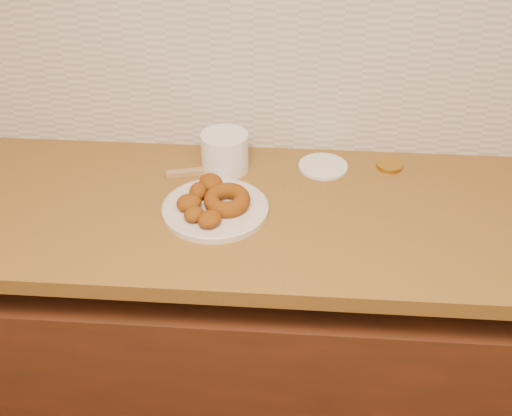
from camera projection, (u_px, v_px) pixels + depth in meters
name	position (u px, v px, depth m)	size (l,w,h in m)	color
base_cabinet	(343.00, 355.00, 1.85)	(3.60, 0.60, 0.77)	#592912
butcher_block	(98.00, 206.00, 1.61)	(2.30, 0.62, 0.04)	brown
backsplash	(364.00, 46.00, 1.62)	(3.60, 0.02, 0.60)	beige
donut_plate	(215.00, 209.00, 1.55)	(0.26, 0.26, 0.01)	beige
ring_donut	(227.00, 200.00, 1.53)	(0.11, 0.11, 0.04)	#7C420A
fried_dough_chunks	(201.00, 200.00, 1.53)	(0.13, 0.23, 0.04)	#7C420A
plastic_tub	(225.00, 152.00, 1.68)	(0.12, 0.12, 0.10)	white
tub_lid	(323.00, 166.00, 1.71)	(0.13, 0.13, 0.01)	white
brass_jar_lid	(389.00, 166.00, 1.71)	(0.07, 0.07, 0.01)	#B98726
wooden_utensil	(197.00, 171.00, 1.69)	(0.16, 0.02, 0.01)	#A37D52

